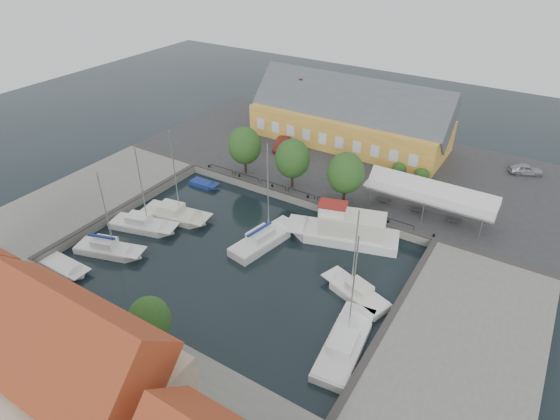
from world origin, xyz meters
name	(u,v)px	position (x,y,z in m)	size (l,w,h in m)	color
ground	(250,248)	(0.00, 0.00, 0.00)	(140.00, 140.00, 0.00)	black
north_quay	(345,161)	(0.00, 23.00, 0.50)	(56.00, 26.00, 1.00)	#2D2D30
west_quay	(92,196)	(-22.00, -2.00, 0.50)	(12.00, 24.00, 1.00)	slate
east_quay	(461,344)	(22.00, -2.00, 0.50)	(12.00, 24.00, 1.00)	slate
south_bank	(81,393)	(0.00, -21.00, 0.50)	(56.00, 14.00, 1.00)	slate
quay_edge_fittings	(274,219)	(0.02, 4.75, 1.06)	(56.00, 24.72, 0.40)	#383533
warehouse	(346,118)	(-2.60, 28.36, 4.43)	(28.56, 14.00, 9.55)	gold
tent_canopy	(430,194)	(14.00, 14.50, 3.68)	(14.00, 4.00, 2.83)	silver
quay_trees	(292,159)	(-2.00, 12.00, 4.88)	(18.20, 4.20, 6.30)	black
car_silver	(526,169)	(21.89, 30.88, 1.69)	(1.64, 4.07, 1.39)	#A0A2A7
car_red	(282,144)	(-8.92, 20.82, 1.76)	(1.60, 4.59, 1.51)	maroon
center_sailboat	(263,241)	(0.79, 1.35, 0.36)	(4.00, 8.79, 11.80)	white
trawler	(346,232)	(7.85, 6.70, 1.02)	(12.48, 6.81, 5.00)	white
east_boat_b	(356,294)	(12.45, -0.85, 0.26)	(7.15, 4.41, 9.61)	white
east_boat_c	(344,347)	(14.14, -7.03, 0.26)	(3.73, 9.04, 11.20)	white
west_boat_b	(174,215)	(-10.72, 0.27, 0.26)	(8.62, 4.12, 11.35)	silver
west_boat_c	(143,226)	(-12.21, -3.24, 0.26)	(8.03, 4.39, 10.56)	white
west_boat_d	(109,251)	(-11.83, -8.29, 0.27)	(7.63, 4.26, 10.06)	white
launch_sw	(65,268)	(-13.42, -12.37, 0.09)	(5.54, 2.11, 0.98)	white
launch_nw	(204,185)	(-12.69, 7.86, 0.09)	(4.00, 1.65, 0.88)	navy
townhouses	(50,378)	(1.93, -23.24, 5.82)	(36.30, 8.50, 12.00)	beige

